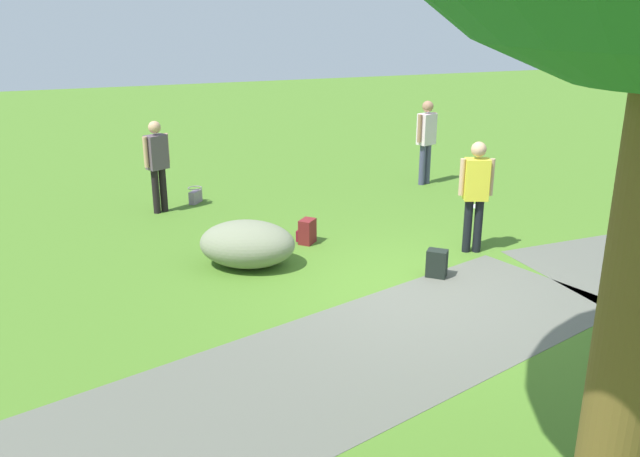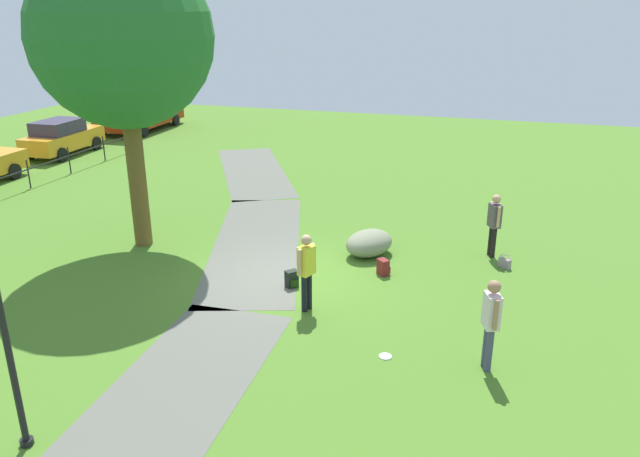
{
  "view_description": "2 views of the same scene",
  "coord_description": "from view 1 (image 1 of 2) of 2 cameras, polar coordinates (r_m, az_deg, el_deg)",
  "views": [
    {
      "loc": [
        3.98,
        7.46,
        3.77
      ],
      "look_at": [
        1.28,
        -0.21,
        0.97
      ],
      "focal_mm": 37.85,
      "sensor_mm": 36.0,
      "label": 1
    },
    {
      "loc": [
        -12.74,
        -4.85,
        6.22
      ],
      "look_at": [
        -0.09,
        -0.9,
        1.36
      ],
      "focal_mm": 34.18,
      "sensor_mm": 36.0,
      "label": 2
    }
  ],
  "objects": [
    {
      "name": "passerby_on_path",
      "position": [
        10.5,
        13.03,
        3.28
      ],
      "size": [
        0.49,
        0.35,
        1.74
      ],
      "color": "black",
      "rests_on": "ground"
    },
    {
      "name": "frisbee_on_grass",
      "position": [
        13.12,
        13.14,
        1.83
      ],
      "size": [
        0.24,
        0.24,
        0.02
      ],
      "color": "white",
      "rests_on": "ground"
    },
    {
      "name": "ground_plane",
      "position": [
        9.26,
        7.95,
        -5.23
      ],
      "size": [
        48.0,
        48.0,
        0.0
      ],
      "primitive_type": "plane",
      "color": "#497525"
    },
    {
      "name": "man_near_boulder",
      "position": [
        14.31,
        8.98,
        7.72
      ],
      "size": [
        0.49,
        0.35,
        1.76
      ],
      "color": "#434465",
      "rests_on": "ground"
    },
    {
      "name": "spare_backpack_on_lawn",
      "position": [
        9.7,
        9.86,
        -2.94
      ],
      "size": [
        0.35,
        0.35,
        0.4
      ],
      "color": "black",
      "rests_on": "ground"
    },
    {
      "name": "lawn_boulder",
      "position": [
        9.94,
        -6.17,
        -1.3
      ],
      "size": [
        1.73,
        1.58,
        0.68
      ],
      "color": "gray",
      "rests_on": "ground"
    },
    {
      "name": "woman_with_handbag",
      "position": [
        12.57,
        -13.61,
        5.64
      ],
      "size": [
        0.47,
        0.38,
        1.69
      ],
      "color": "black",
      "rests_on": "ground"
    },
    {
      "name": "backpack_by_boulder",
      "position": [
        10.84,
        -1.13,
        -0.27
      ],
      "size": [
        0.35,
        0.35,
        0.4
      ],
      "color": "maroon",
      "rests_on": "ground"
    },
    {
      "name": "handbag_on_grass",
      "position": [
        13.21,
        -10.49,
        2.73
      ],
      "size": [
        0.38,
        0.38,
        0.31
      ],
      "color": "gray",
      "rests_on": "ground"
    },
    {
      "name": "footpath_segment_mid",
      "position": [
        7.35,
        0.75,
        -11.82
      ],
      "size": [
        8.33,
        4.71,
        0.01
      ],
      "color": "#5B5D52",
      "rests_on": "ground"
    }
  ]
}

